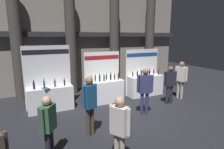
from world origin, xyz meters
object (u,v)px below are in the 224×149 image
exhibitor_booth_1 (105,89)px  visitor_3 (90,101)px  visitor_5 (170,82)px  visitor_7 (48,123)px  visitor_6 (145,87)px  visitor_2 (120,126)px  visitor_4 (181,76)px  exhibitor_booth_0 (50,95)px  trash_bin (125,124)px  exhibitor_booth_2 (145,83)px

exhibitor_booth_1 → visitor_3: size_ratio=1.24×
visitor_5 → visitor_7: bearing=28.8°
exhibitor_booth_1 → visitor_6: size_ratio=1.27×
visitor_2 → visitor_4: bearing=91.3°
visitor_3 → visitor_2: bearing=-103.3°
visitor_3 → visitor_5: size_ratio=1.08×
exhibitor_booth_1 → visitor_7: 4.24m
visitor_5 → exhibitor_booth_0: bearing=-6.7°
exhibitor_booth_1 → visitor_2: 4.33m
visitor_5 → visitor_6: (-1.68, -0.48, 0.07)m
visitor_5 → visitor_7: size_ratio=1.04×
exhibitor_booth_0 → visitor_2: 4.27m
visitor_2 → exhibitor_booth_0: bearing=162.6°
visitor_4 → trash_bin: bearing=-81.4°
exhibitor_booth_0 → visitor_7: exhibitor_booth_0 is taller
exhibitor_booth_0 → exhibitor_booth_2: exhibitor_booth_0 is taller
visitor_3 → visitor_6: bearing=-5.1°
exhibitor_booth_0 → exhibitor_booth_1: 2.36m
visitor_3 → visitor_4: (5.00, 1.33, -0.01)m
exhibitor_booth_0 → visitor_4: (5.77, -1.25, 0.47)m
visitor_2 → visitor_4: size_ratio=0.94×
visitor_5 → exhibitor_booth_2: bearing=-70.8°
visitor_2 → visitor_7: size_ratio=1.04×
exhibitor_booth_0 → visitor_4: exhibitor_booth_0 is taller
visitor_7 → visitor_2: bearing=-87.5°
exhibitor_booth_0 → visitor_7: 3.28m
trash_bin → visitor_6: visitor_6 is taller
trash_bin → visitor_6: (1.41, 0.98, 0.73)m
exhibitor_booth_1 → visitor_5: 2.88m
exhibitor_booth_2 → visitor_7: (-5.08, -3.18, 0.36)m
exhibitor_booth_1 → visitor_6: (0.76, -1.94, 0.48)m
exhibitor_booth_1 → visitor_5: bearing=-30.9°
visitor_7 → exhibitor_booth_0: bearing=27.8°
exhibitor_booth_0 → visitor_2: size_ratio=1.54×
visitor_5 → visitor_6: bearing=27.3°
trash_bin → visitor_3: (-0.94, 0.45, 0.75)m
trash_bin → visitor_2: visitor_2 is taller
trash_bin → visitor_3: bearing=154.5°
exhibitor_booth_2 → visitor_2: 5.54m
exhibitor_booth_1 → visitor_4: bearing=-18.5°
exhibitor_booth_2 → trash_bin: (-2.88, -2.98, -0.25)m
visitor_3 → visitor_4: size_ratio=1.02×
trash_bin → visitor_5: bearing=25.3°
visitor_2 → visitor_6: 3.07m
exhibitor_booth_0 → visitor_5: exhibitor_booth_0 is taller
exhibitor_booth_0 → visitor_2: (0.90, -4.16, 0.37)m
visitor_2 → visitor_6: bearing=104.0°
exhibitor_booth_2 → exhibitor_booth_0: bearing=179.4°
visitor_3 → visitor_6: 2.41m
exhibitor_booth_0 → visitor_6: 3.76m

